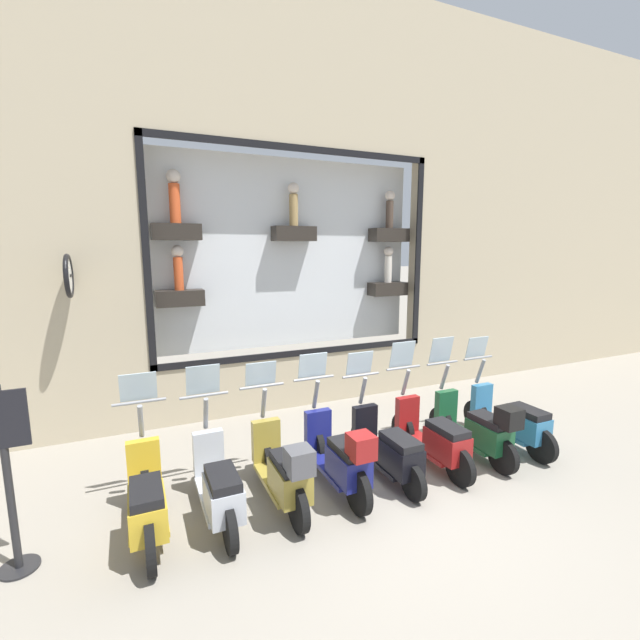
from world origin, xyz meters
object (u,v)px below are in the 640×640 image
Objects in this scene: scooter_black_3 at (388,449)px; scooter_teal_0 at (512,421)px; scooter_red_2 at (433,438)px; shop_sign_post at (7,473)px; scooter_olive_5 at (283,470)px; scooter_navy_4 at (340,457)px; scooter_yellow_7 at (147,500)px; scooter_silver_6 at (219,486)px; scooter_green_1 at (478,428)px.

scooter_teal_0 is at bearing -89.88° from scooter_black_3.
scooter_red_2 is 0.97× the size of shop_sign_post.
scooter_olive_5 is (-0.06, 3.79, 0.05)m from scooter_teal_0.
scooter_yellow_7 is at bearing 88.60° from scooter_navy_4.
scooter_olive_5 is 1.00× the size of scooter_silver_6.
scooter_black_3 is 2.28m from scooter_silver_6.
scooter_red_2 reaches higher than scooter_olive_5.
scooter_yellow_7 is (0.01, 3.03, 0.03)m from scooter_black_3.
scooter_navy_4 is 2.28m from scooter_yellow_7.
scooter_silver_6 reaches higher than scooter_black_3.
scooter_black_3 is 1.52m from scooter_olive_5.
scooter_black_3 is at bearing -90.10° from scooter_silver_6.
scooter_olive_5 is 1.52m from scooter_yellow_7.
scooter_yellow_7 is (0.00, 5.31, 0.01)m from scooter_teal_0.
scooter_green_1 is (-0.06, 0.76, 0.04)m from scooter_teal_0.
scooter_yellow_7 reaches higher than scooter_black_3.
scooter_green_1 reaches higher than scooter_olive_5.
scooter_silver_6 is 2.03m from shop_sign_post.
scooter_black_3 is at bearing -87.99° from scooter_olive_5.
scooter_silver_6 is at bearing 89.90° from scooter_black_3.
scooter_teal_0 is 0.76m from scooter_green_1.
scooter_black_3 is at bearing -86.40° from scooter_navy_4.
scooter_green_1 is 3.03m from scooter_olive_5.
scooter_green_1 is at bearing 94.60° from scooter_teal_0.
scooter_navy_4 reaches higher than scooter_black_3.
scooter_black_3 is 4.26m from shop_sign_post.
scooter_teal_0 is 1.52m from scooter_red_2.
scooter_silver_6 is at bearing 85.69° from scooter_olive_5.
scooter_green_1 is 0.76m from scooter_red_2.
shop_sign_post is at bearing 88.28° from scooter_olive_5.
scooter_teal_0 reaches higher than scooter_black_3.
scooter_navy_4 is at bearing 93.60° from scooter_black_3.
scooter_navy_4 reaches higher than scooter_yellow_7.
scooter_yellow_7 is 1.31m from shop_sign_post.
scooter_yellow_7 is at bearing 89.71° from scooter_silver_6.
scooter_green_1 reaches higher than scooter_teal_0.
scooter_green_1 reaches higher than scooter_red_2.
scooter_red_2 is at bearing -87.95° from scooter_navy_4.
scooter_black_3 is 0.99× the size of scooter_olive_5.
scooter_red_2 is 0.76m from scooter_black_3.
shop_sign_post is (0.02, 4.97, 0.58)m from scooter_red_2.
scooter_olive_5 is at bearing -91.72° from shop_sign_post.
scooter_olive_5 is 1.00× the size of scooter_yellow_7.
scooter_navy_4 is 3.50m from shop_sign_post.
scooter_green_1 reaches higher than scooter_yellow_7.
scooter_olive_5 is at bearing 90.88° from scooter_teal_0.
scooter_navy_4 is (0.01, 2.28, 0.02)m from scooter_green_1.
scooter_green_1 reaches higher than scooter_black_3.
scooter_yellow_7 is 0.97× the size of shop_sign_post.
scooter_olive_5 is at bearing 89.95° from scooter_green_1.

